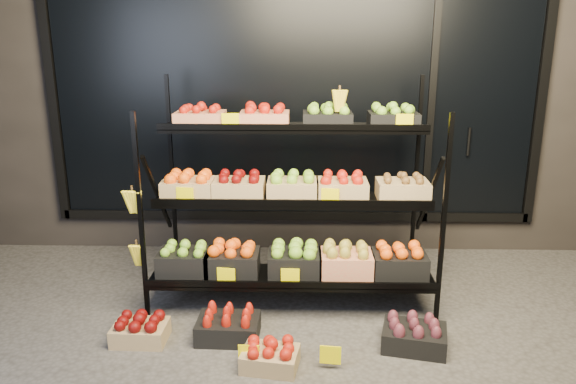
{
  "coord_description": "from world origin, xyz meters",
  "views": [
    {
      "loc": [
        0.07,
        -3.41,
        2.0
      ],
      "look_at": [
        -0.03,
        0.55,
        0.86
      ],
      "focal_mm": 35.0,
      "sensor_mm": 36.0,
      "label": 1
    }
  ],
  "objects_px": {
    "display_rack": "(291,199)",
    "floor_crate_midleft": "(228,325)",
    "floor_crate_left": "(140,329)",
    "floor_crate_midright": "(270,355)"
  },
  "relations": [
    {
      "from": "floor_crate_left",
      "to": "floor_crate_midleft",
      "type": "height_order",
      "value": "floor_crate_midleft"
    },
    {
      "from": "display_rack",
      "to": "floor_crate_left",
      "type": "height_order",
      "value": "display_rack"
    },
    {
      "from": "floor_crate_left",
      "to": "floor_crate_midright",
      "type": "relative_size",
      "value": 0.96
    },
    {
      "from": "floor_crate_left",
      "to": "floor_crate_midright",
      "type": "bearing_deg",
      "value": -16.43
    },
    {
      "from": "floor_crate_midright",
      "to": "floor_crate_left",
      "type": "bearing_deg",
      "value": 171.09
    },
    {
      "from": "display_rack",
      "to": "floor_crate_midright",
      "type": "height_order",
      "value": "display_rack"
    },
    {
      "from": "floor_crate_midright",
      "to": "display_rack",
      "type": "bearing_deg",
      "value": 92.79
    },
    {
      "from": "display_rack",
      "to": "floor_crate_midleft",
      "type": "bearing_deg",
      "value": -122.27
    },
    {
      "from": "floor_crate_left",
      "to": "floor_crate_midright",
      "type": "height_order",
      "value": "floor_crate_left"
    },
    {
      "from": "floor_crate_midleft",
      "to": "floor_crate_midright",
      "type": "height_order",
      "value": "floor_crate_midleft"
    }
  ]
}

